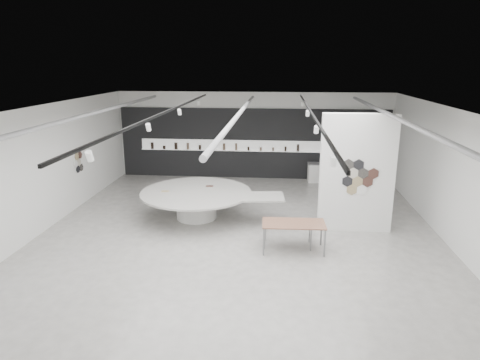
# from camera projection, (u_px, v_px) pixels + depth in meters

# --- Properties ---
(room) EXTENTS (12.02, 14.02, 3.82)m
(room) POSITION_uv_depth(u_px,v_px,m) (235.00, 170.00, 12.12)
(room) COLOR #A8A49E
(room) RESTS_ON ground
(back_wall_display) EXTENTS (11.80, 0.27, 3.10)m
(back_wall_display) POSITION_uv_depth(u_px,v_px,m) (251.00, 144.00, 18.92)
(back_wall_display) COLOR black
(back_wall_display) RESTS_ON ground
(partition_column) EXTENTS (2.20, 0.38, 3.60)m
(partition_column) POSITION_uv_depth(u_px,v_px,m) (357.00, 174.00, 12.84)
(partition_column) COLOR white
(partition_column) RESTS_ON ground
(display_island) EXTENTS (4.92, 3.98, 0.94)m
(display_island) POSITION_uv_depth(u_px,v_px,m) (199.00, 201.00, 14.14)
(display_island) COLOR white
(display_island) RESTS_ON ground
(sample_table_wood) EXTENTS (1.73, 0.91, 0.80)m
(sample_table_wood) POSITION_uv_depth(u_px,v_px,m) (294.00, 225.00, 11.66)
(sample_table_wood) COLOR brown
(sample_table_wood) RESTS_ON ground
(sample_table_stone) EXTENTS (1.35, 0.67, 0.69)m
(sample_table_stone) POSITION_uv_depth(u_px,v_px,m) (288.00, 225.00, 11.97)
(sample_table_stone) COLOR gray
(sample_table_stone) RESTS_ON ground
(kitchen_counter) EXTENTS (1.47, 0.63, 1.14)m
(kitchen_counter) POSITION_uv_depth(u_px,v_px,m) (324.00, 173.00, 18.53)
(kitchen_counter) COLOR white
(kitchen_counter) RESTS_ON ground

